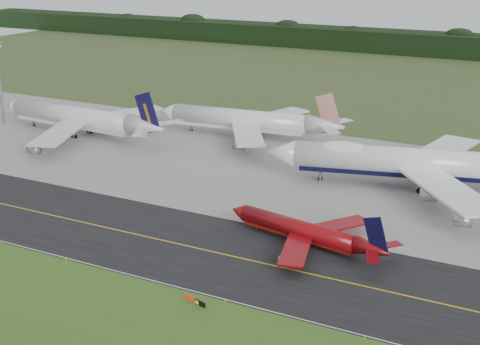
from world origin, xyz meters
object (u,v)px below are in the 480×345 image
object	(u,v)px
jet_red_737	(306,232)
taxiway_sign	(195,301)
jet_star_tail	(249,121)
jet_navy_gold	(81,118)
jet_ba_747	(417,163)

from	to	relation	value
jet_red_737	taxiway_sign	xyz separation A→B (m)	(-7.22, -31.73, -1.63)
jet_star_tail	taxiway_sign	distance (m)	105.84
jet_star_tail	taxiway_sign	world-z (taller)	jet_star_tail
jet_navy_gold	jet_red_737	bearing A→B (deg)	-24.99
jet_ba_747	jet_star_tail	world-z (taller)	jet_ba_747
jet_red_737	jet_ba_747	bearing A→B (deg)	75.05
jet_ba_747	taxiway_sign	bearing A→B (deg)	-104.06
jet_red_737	jet_star_tail	xyz separation A→B (m)	(-46.17, 66.59, 2.66)
jet_ba_747	jet_red_737	size ratio (longest dim) A/B	2.04
jet_navy_gold	jet_star_tail	bearing A→B (deg)	24.71
jet_navy_gold	taxiway_sign	distance (m)	116.01
jet_star_tail	jet_ba_747	bearing A→B (deg)	-21.44
jet_ba_747	jet_navy_gold	bearing A→B (deg)	179.82
jet_navy_gold	taxiway_sign	xyz separation A→B (m)	(87.60, -75.93, -4.49)
jet_ba_747	jet_star_tail	xyz separation A→B (m)	(-57.88, 22.73, -1.12)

